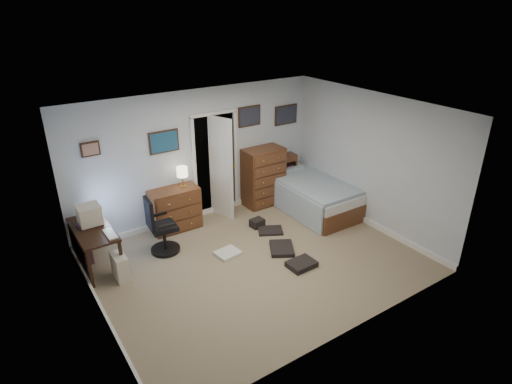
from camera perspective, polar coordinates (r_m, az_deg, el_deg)
floor at (r=7.15m, az=0.13°, el=-9.30°), size 5.00×4.00×0.02m
computer_desk at (r=7.23m, az=-21.43°, el=-5.81°), size 0.56×1.19×0.68m
crt_monitor at (r=7.23m, az=-21.32°, el=-2.85°), size 0.36×0.33×0.33m
keyboard at (r=6.89m, az=-18.85°, el=-5.32°), size 0.14×0.36×0.02m
pc_tower at (r=6.98m, az=-17.66°, el=-9.46°), size 0.19×0.38×0.41m
office_chair at (r=7.36m, az=-12.63°, el=-5.17°), size 0.53×0.53×1.02m
media_stack at (r=7.43m, az=-21.80°, el=-6.49°), size 0.15×0.15×0.72m
low_dresser at (r=8.05m, az=-10.76°, el=-2.25°), size 0.91×0.47×0.80m
table_lamp at (r=7.84m, az=-9.81°, el=2.58°), size 0.20×0.20×0.39m
doorway at (r=8.60m, az=-6.41°, el=4.20°), size 0.96×1.12×2.05m
tall_dresser at (r=8.80m, az=0.98°, el=2.06°), size 0.83×0.49×1.21m
headboard_bookcase at (r=9.12m, az=2.42°, el=2.09°), size 1.04×0.33×0.93m
bed at (r=8.76m, az=7.22°, el=-0.29°), size 1.14×2.10×0.68m
wall_posters at (r=8.23m, az=-4.30°, el=8.79°), size 4.38×0.04×0.60m
floor_clutter at (r=7.47m, az=2.26°, el=-7.21°), size 1.54×1.78×0.16m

